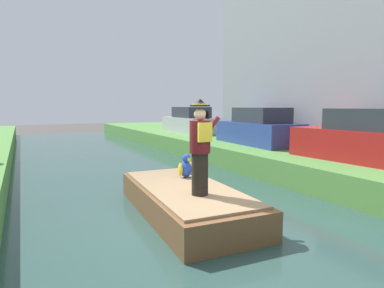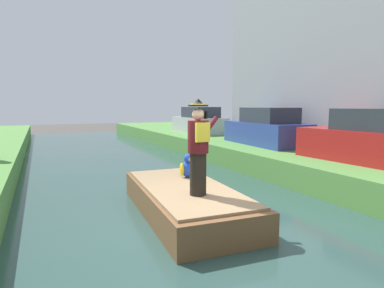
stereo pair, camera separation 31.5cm
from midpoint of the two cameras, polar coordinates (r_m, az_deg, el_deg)
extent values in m
plane|color=#4C4742|center=(6.46, 3.70, -15.33)|extent=(80.00, 80.00, 0.00)
cube|color=#2D4C47|center=(6.44, 3.71, -14.92)|extent=(6.94, 48.00, 0.10)
cube|color=brown|center=(7.10, 0.09, -9.99)|extent=(2.08, 4.31, 0.56)
cube|color=#997A56|center=(7.02, 0.09, -7.61)|extent=(1.92, 3.97, 0.05)
cylinder|color=black|center=(6.26, 2.52, -5.30)|extent=(0.32, 0.32, 0.82)
cylinder|color=#561419|center=(6.15, 2.55, 1.27)|extent=(0.40, 0.40, 0.62)
cube|color=gold|center=(5.98, 3.41, 2.06)|extent=(0.28, 0.06, 0.36)
sphere|color=#DBA884|center=(6.13, 2.57, 5.23)|extent=(0.23, 0.23, 0.23)
cylinder|color=black|center=(6.12, 2.58, 6.77)|extent=(0.38, 0.38, 0.03)
cone|color=black|center=(6.13, 2.59, 7.43)|extent=(0.26, 0.26, 0.12)
cylinder|color=gold|center=(6.12, 2.58, 7.01)|extent=(0.29, 0.29, 0.02)
cylinder|color=#561419|center=(6.21, 4.53, 2.97)|extent=(0.38, 0.09, 0.43)
cube|color=black|center=(6.14, 3.91, 5.13)|extent=(0.03, 0.08, 0.15)
ellipsoid|color=blue|center=(7.81, 0.30, -4.43)|extent=(0.26, 0.32, 0.40)
sphere|color=blue|center=(7.73, 0.43, -2.52)|extent=(0.20, 0.20, 0.20)
cone|color=yellow|center=(7.64, 0.75, -2.71)|extent=(0.09, 0.09, 0.09)
ellipsoid|color=yellow|center=(7.76, -0.64, -4.52)|extent=(0.08, 0.20, 0.32)
ellipsoid|color=yellow|center=(7.87, 1.22, -4.35)|extent=(0.08, 0.20, 0.32)
cube|color=red|center=(10.42, 29.94, -0.37)|extent=(1.93, 4.09, 0.90)
cube|color=#2D333D|center=(10.25, 31.10, 3.67)|extent=(1.57, 2.28, 0.60)
cube|color=#2D4293|center=(13.68, 13.41, 1.86)|extent=(1.93, 4.09, 0.90)
cube|color=#2D333D|center=(13.48, 14.03, 4.96)|extent=(1.57, 2.28, 0.60)
cube|color=#B7B7BC|center=(18.86, 1.69, 3.35)|extent=(1.73, 4.01, 0.90)
cube|color=#2D333D|center=(18.65, 1.97, 5.62)|extent=(1.46, 2.21, 0.60)
camera|label=1|loc=(0.16, -88.70, 0.16)|focal=30.28mm
camera|label=2|loc=(0.16, 91.30, -0.16)|focal=30.28mm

